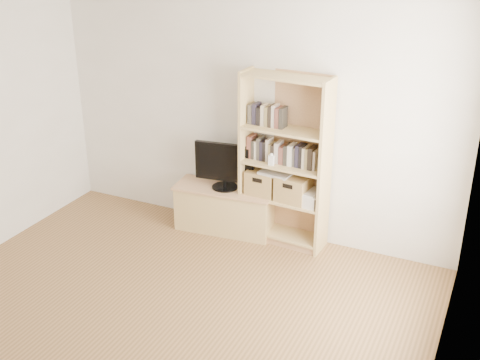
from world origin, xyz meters
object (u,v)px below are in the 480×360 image
Objects in this scene: bookshelf at (284,162)px; basket_left at (263,182)px; laptop at (276,173)px; basket_right at (293,188)px; television at (225,166)px; baby_monitor at (271,160)px; tv_stand at (225,210)px.

bookshelf is 5.81× the size of basket_left.
laptop is (0.16, -0.02, 0.14)m from basket_left.
basket_right reaches higher than basket_left.
basket_right is (0.36, -0.02, 0.00)m from basket_left.
bookshelf is at bearing 12.06° from laptop.
bookshelf reaches higher than television.
basket_right is at bearing -5.49° from television.
baby_monitor is 0.32× the size of laptop.
bookshelf is 5.48× the size of laptop.
basket_right is 0.98× the size of laptop.
tv_stand is 0.95m from bookshelf.
tv_stand is 0.88m from basket_right.
tv_stand is 10.04× the size of baby_monitor.
basket_left is at bearing 0.58° from tv_stand.
television is 2.01× the size of basket_right.
television is 0.79m from basket_right.
television reaches higher than basket_left.
basket_left is at bearing -177.41° from basket_right.
television reaches higher than baby_monitor.
baby_monitor is at bearing -34.86° from basket_left.
television is at bearing -172.05° from basket_right.
baby_monitor reaches higher than tv_stand.
bookshelf reaches higher than laptop.
basket_left is (-0.14, 0.11, -0.31)m from baby_monitor.
basket_right is at bearing -2.60° from bookshelf.
bookshelf is at bearing 179.99° from basket_right.
laptop is (0.59, 0.03, 0.01)m from television.
baby_monitor is 0.32× the size of basket_right.
basket_right is (0.22, 0.08, -0.31)m from baby_monitor.
tv_stand is 3.25× the size of basket_right.
baby_monitor is (0.56, -0.06, 0.70)m from tv_stand.
baby_monitor is at bearing -99.04° from laptop.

